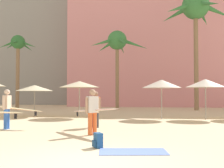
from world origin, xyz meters
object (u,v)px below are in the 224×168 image
at_px(cafe_umbrella_1, 79,84).
at_px(cafe_umbrella_4, 35,88).
at_px(palm_tree_left, 196,11).
at_px(cafe_umbrella_0, 205,83).
at_px(beach_towel, 133,152).
at_px(person_near_right, 95,108).
at_px(cafe_umbrella_2, 162,84).
at_px(palm_tree_far_left, 18,49).
at_px(person_far_left, 93,110).
at_px(palm_tree_center, 117,44).
at_px(person_mid_left, 8,108).
at_px(backpack, 98,141).

distance_m(cafe_umbrella_1, cafe_umbrella_4, 3.28).
bearing_deg(palm_tree_left, cafe_umbrella_0, -95.83).
bearing_deg(beach_towel, palm_tree_left, 76.56).
distance_m(cafe_umbrella_1, person_near_right, 5.60).
bearing_deg(cafe_umbrella_2, cafe_umbrella_0, 2.94).
distance_m(palm_tree_far_left, cafe_umbrella_4, 9.51).
bearing_deg(cafe_umbrella_4, palm_tree_far_left, 123.62).
xyz_separation_m(palm_tree_far_left, person_near_right, (10.10, -12.78, -4.88)).
relative_size(cafe_umbrella_1, person_near_right, 1.59).
bearing_deg(beach_towel, person_far_left, 119.35).
bearing_deg(palm_tree_center, cafe_umbrella_0, -55.84).
xyz_separation_m(palm_tree_center, person_far_left, (1.03, -16.37, -5.40)).
relative_size(cafe_umbrella_2, person_far_left, 0.98).
xyz_separation_m(cafe_umbrella_2, person_mid_left, (-6.83, -5.61, -1.21)).
xyz_separation_m(palm_tree_center, backpack, (1.70, -18.96, -6.11)).
xyz_separation_m(palm_tree_far_left, cafe_umbrella_2, (13.24, -8.15, -3.65)).
bearing_deg(palm_tree_center, person_near_right, -87.23).
xyz_separation_m(palm_tree_center, beach_towel, (2.72, -19.38, -6.31)).
relative_size(palm_tree_center, person_near_right, 4.64).
bearing_deg(palm_tree_left, cafe_umbrella_4, -143.54).
distance_m(palm_tree_center, person_near_right, 15.22).
relative_size(palm_tree_far_left, palm_tree_center, 0.94).
xyz_separation_m(backpack, person_far_left, (-0.67, 2.59, 0.71)).
xyz_separation_m(cafe_umbrella_4, person_far_left, (5.63, -7.71, -1.00)).
xyz_separation_m(cafe_umbrella_1, cafe_umbrella_2, (5.19, -0.43, -0.01)).
height_order(cafe_umbrella_0, beach_towel, cafe_umbrella_0).
height_order(cafe_umbrella_2, beach_towel, cafe_umbrella_2).
bearing_deg(palm_tree_left, person_mid_left, -124.06).
height_order(palm_tree_far_left, person_far_left, palm_tree_far_left).
bearing_deg(person_near_right, cafe_umbrella_4, 74.84).
bearing_deg(palm_tree_center, person_mid_left, -101.19).
distance_m(cafe_umbrella_2, person_far_left, 7.45).
bearing_deg(palm_tree_left, palm_tree_center, -178.45).
distance_m(palm_tree_center, cafe_umbrella_1, 10.15).
bearing_deg(cafe_umbrella_4, cafe_umbrella_0, -4.07).
bearing_deg(person_far_left, cafe_umbrella_1, 154.70).
distance_m(cafe_umbrella_2, backpack, 9.81).
bearing_deg(person_near_right, beach_towel, -127.35).
height_order(palm_tree_center, cafe_umbrella_0, palm_tree_center).
relative_size(cafe_umbrella_1, cafe_umbrella_4, 1.03).
xyz_separation_m(palm_tree_far_left, backpack, (11.11, -17.53, -5.58)).
bearing_deg(person_near_right, palm_tree_left, 6.24).
bearing_deg(person_far_left, cafe_umbrella_2, 113.99).
distance_m(person_far_left, person_mid_left, 4.20).
height_order(cafe_umbrella_0, person_far_left, cafe_umbrella_0).
relative_size(cafe_umbrella_0, person_near_right, 1.47).
bearing_deg(person_near_right, palm_tree_far_left, 69.52).
relative_size(backpack, person_near_right, 0.26).
height_order(palm_tree_center, cafe_umbrella_4, palm_tree_center).
xyz_separation_m(cafe_umbrella_2, person_far_left, (-2.80, -6.79, -1.22)).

